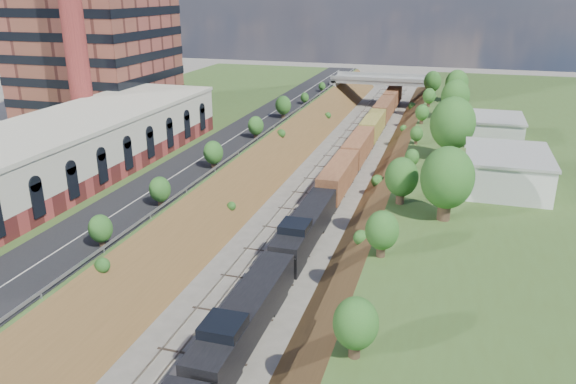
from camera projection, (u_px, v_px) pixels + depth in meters
The scene contains 15 objects.
platform_left at pixel (121, 152), 88.95m from camera, with size 44.00×180.00×5.00m, color #3E5623.
embankment_left at pixel (252, 180), 83.88m from camera, with size 7.07×180.00×7.07m, color brown.
embankment_right at pixel (400, 195), 77.96m from camera, with size 7.07×180.00×7.07m, color brown.
rail_left_track at pixel (306, 185), 81.59m from camera, with size 1.58×180.00×0.18m, color gray.
rail_right_track at pixel (341, 188), 80.19m from camera, with size 1.58×180.00×0.18m, color gray.
road at pixel (223, 145), 83.37m from camera, with size 8.00×180.00×0.10m, color black.
guardrail at pixel (248, 144), 81.92m from camera, with size 0.10×171.00×0.70m.
commercial_building at pixel (49, 156), 65.75m from camera, with size 14.30×62.30×7.00m.
smokestack at pixel (70, 3), 78.48m from camera, with size 3.20×3.20×40.00m, color maroon.
overpass at pixel (383, 86), 135.08m from camera, with size 24.50×8.30×7.40m.
white_building_near at pixel (506, 171), 65.00m from camera, with size 9.00×12.00×4.00m, color silver.
white_building_far at pixel (493, 130), 85.01m from camera, with size 8.00×10.00×3.60m, color silver.
tree_right_large at pixel (447, 178), 55.13m from camera, with size 5.25×5.25×7.61m.
tree_left_crest at pixel (72, 248), 45.67m from camera, with size 2.45×2.45×3.55m.
freight_train at pixel (347, 164), 83.07m from camera, with size 2.96×135.41×4.55m.
Camera 1 is at (16.96, -14.58, 26.94)m, focal length 35.00 mm.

